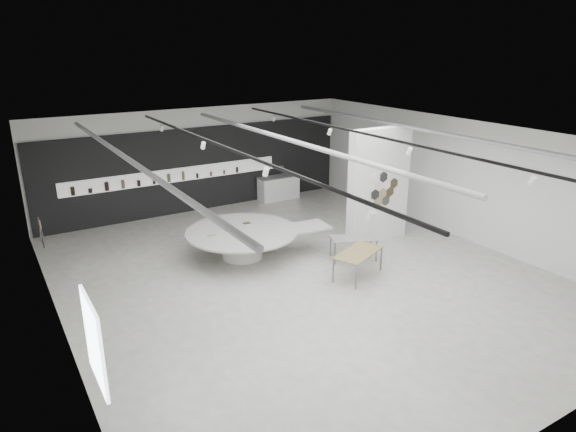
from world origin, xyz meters
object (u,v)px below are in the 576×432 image
display_island (244,240)px  sample_table_wood (358,254)px  partition_column (379,186)px  sample_table_stone (354,239)px  kitchen_counter (278,188)px

display_island → sample_table_wood: size_ratio=2.57×
partition_column → display_island: partition_column is taller
sample_table_stone → partition_column: bearing=27.7°
display_island → sample_table_stone: 3.19m
display_island → sample_table_stone: bearing=-28.3°
sample_table_wood → kitchen_counter: (1.85, 7.35, -0.18)m
sample_table_wood → sample_table_stone: sample_table_wood is taller
partition_column → display_island: size_ratio=0.83×
display_island → sample_table_wood: display_island is taller
sample_table_wood → partition_column: bearing=39.4°
sample_table_wood → sample_table_stone: 1.19m
partition_column → sample_table_stone: 2.15m
kitchen_counter → display_island: bearing=-130.0°
partition_column → kitchen_counter: size_ratio=2.15×
sample_table_stone → kitchen_counter: (1.21, 6.35, -0.13)m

